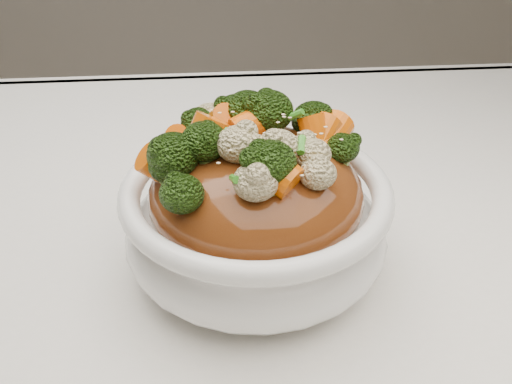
{
  "coord_description": "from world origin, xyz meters",
  "views": [
    {
      "loc": [
        -0.05,
        -0.39,
        1.07
      ],
      "look_at": [
        -0.01,
        -0.01,
        0.82
      ],
      "focal_mm": 42.0,
      "sensor_mm": 36.0,
      "label": 1
    }
  ],
  "objects": [
    {
      "name": "cauliflower",
      "position": [
        -0.01,
        -0.01,
        0.88
      ],
      "size": [
        0.22,
        0.22,
        0.03
      ],
      "primitive_type": null,
      "rotation": [
        0.0,
        0.0,
        -0.41
      ],
      "color": "beige",
      "rests_on": "sauce_base"
    },
    {
      "name": "carrots",
      "position": [
        -0.01,
        -0.01,
        0.88
      ],
      "size": [
        0.22,
        0.22,
        0.05
      ],
      "primitive_type": null,
      "rotation": [
        0.0,
        0.0,
        -0.41
      ],
      "color": "#DE5E07",
      "rests_on": "sauce_base"
    },
    {
      "name": "tablecloth",
      "position": [
        0.0,
        0.0,
        0.73
      ],
      "size": [
        1.2,
        0.8,
        0.04
      ],
      "primitive_type": "cube",
      "color": "white",
      "rests_on": "dining_table"
    },
    {
      "name": "broccoli",
      "position": [
        -0.01,
        -0.01,
        0.88
      ],
      "size": [
        0.22,
        0.22,
        0.04
      ],
      "primitive_type": null,
      "rotation": [
        0.0,
        0.0,
        -0.41
      ],
      "color": "black",
      "rests_on": "sauce_base"
    },
    {
      "name": "scallions",
      "position": [
        -0.01,
        -0.01,
        0.88
      ],
      "size": [
        0.16,
        0.16,
        0.02
      ],
      "primitive_type": null,
      "rotation": [
        0.0,
        0.0,
        -0.41
      ],
      "color": "#338B20",
      "rests_on": "sauce_base"
    },
    {
      "name": "sauce_base",
      "position": [
        -0.01,
        -0.01,
        0.82
      ],
      "size": [
        0.22,
        0.22,
        0.09
      ],
      "primitive_type": "ellipsoid",
      "rotation": [
        0.0,
        0.0,
        -0.41
      ],
      "color": "#612D10",
      "rests_on": "bowl"
    },
    {
      "name": "bowl",
      "position": [
        -0.01,
        -0.01,
        0.79
      ],
      "size": [
        0.27,
        0.27,
        0.08
      ],
      "primitive_type": null,
      "rotation": [
        0.0,
        0.0,
        -0.41
      ],
      "color": "white",
      "rests_on": "tablecloth"
    },
    {
      "name": "sesame_seeds",
      "position": [
        -0.01,
        -0.01,
        0.88
      ],
      "size": [
        0.2,
        0.2,
        0.01
      ],
      "primitive_type": null,
      "rotation": [
        0.0,
        0.0,
        -0.41
      ],
      "color": "beige",
      "rests_on": "sauce_base"
    }
  ]
}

